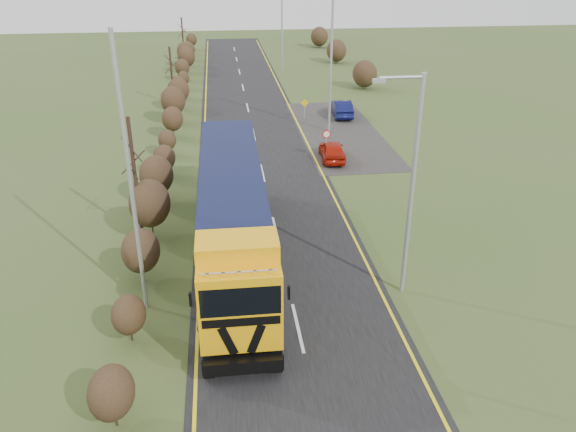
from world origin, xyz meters
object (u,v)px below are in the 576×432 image
(car_red_hatchback, at_px, (332,150))
(car_blue_sedan, at_px, (342,108))
(speed_sign, at_px, (326,139))
(lorry, at_px, (233,212))
(streetlight_near, at_px, (410,180))

(car_red_hatchback, bearing_deg, car_blue_sedan, -101.74)
(car_red_hatchback, relative_size, speed_sign, 1.85)
(lorry, relative_size, speed_sign, 7.86)
(car_red_hatchback, xyz_separation_m, streetlight_near, (-0.31, -15.92, 4.25))
(car_blue_sedan, bearing_deg, lorry, 70.88)
(lorry, bearing_deg, speed_sign, 63.45)
(streetlight_near, distance_m, speed_sign, 16.40)
(lorry, bearing_deg, streetlight_near, -24.87)
(lorry, xyz_separation_m, streetlight_near, (6.63, -3.12, 2.37))
(lorry, bearing_deg, car_blue_sedan, 67.44)
(lorry, relative_size, car_red_hatchback, 4.24)
(streetlight_near, bearing_deg, speed_sign, 90.32)
(speed_sign, bearing_deg, car_red_hatchback, -14.63)
(lorry, height_order, car_red_hatchback, lorry)
(lorry, xyz_separation_m, speed_sign, (6.54, 12.91, -1.13))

